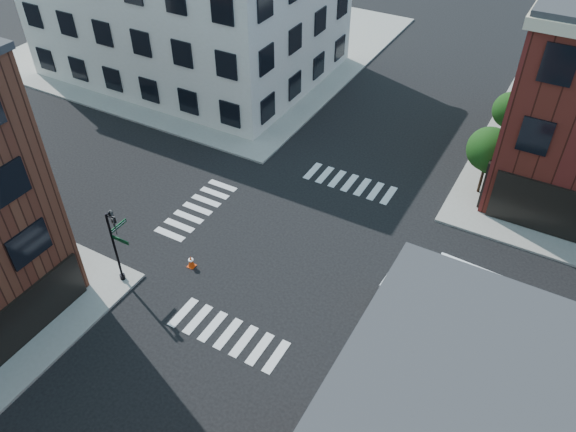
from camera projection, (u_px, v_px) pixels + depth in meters
The scene contains 8 objects.
ground at pixel (298, 247), 31.66m from camera, with size 120.00×120.00×0.00m, color black.
sidewalk_nw at pixel (211, 42), 53.55m from camera, with size 30.00×30.00×0.15m, color gray.
building_nw at pixel (189, 4), 45.98m from camera, with size 22.00×16.00×11.00m, color silver.
tree_near at pixel (490, 152), 33.44m from camera, with size 2.69×2.69×4.49m.
tree_far at pixel (511, 112), 37.63m from camera, with size 2.43×2.43×4.07m.
signal_pole at pixel (116, 240), 27.90m from camera, with size 1.29×1.24×4.60m.
box_truck at pixel (472, 315), 25.44m from camera, with size 8.24×2.88×3.67m.
traffic_cone at pixel (191, 262), 30.27m from camera, with size 0.40×0.40×0.74m.
Camera 1 is at (10.90, -20.42, 21.67)m, focal length 35.00 mm.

